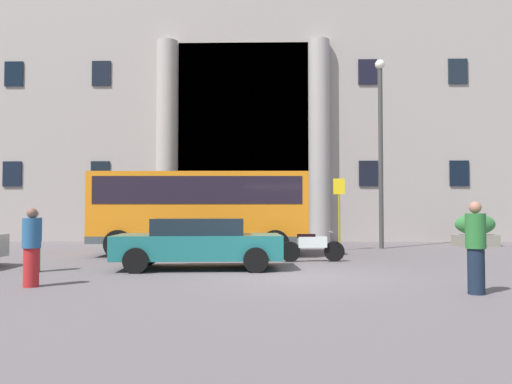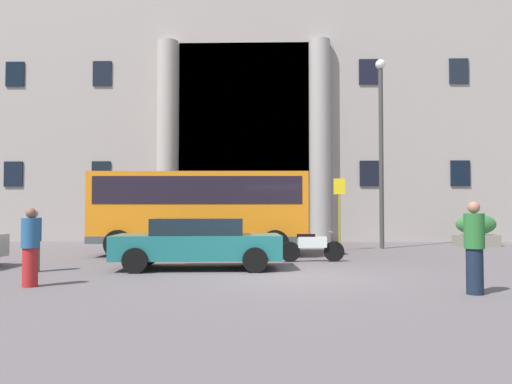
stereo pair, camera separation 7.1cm
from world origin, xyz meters
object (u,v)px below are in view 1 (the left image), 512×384
at_px(pedestrian_woman_with_bag, 31,247).
at_px(pedestrian_man_crossing, 34,241).
at_px(parked_estate_mid, 198,242).
at_px(motorcycle_far_end, 311,246).
at_px(bus_stop_sign, 339,206).
at_px(lamppost_plaza_centre, 381,138).
at_px(hedge_planter_east, 475,230).
at_px(hedge_planter_entrance_left, 275,229).
at_px(pedestrian_man_red_shirt, 476,247).
at_px(orange_minibus, 201,206).
at_px(hedge_planter_far_west, 190,229).

distance_m(pedestrian_woman_with_bag, pedestrian_man_crossing, 2.66).
xyz_separation_m(parked_estate_mid, motorcycle_far_end, (3.09, 1.92, -0.24)).
distance_m(bus_stop_sign, lamppost_plaza_centre, 3.47).
xyz_separation_m(hedge_planter_east, hedge_planter_entrance_left, (-8.54, 0.09, 0.07)).
bearing_deg(pedestrian_man_red_shirt, hedge_planter_east, 175.33).
height_order(bus_stop_sign, pedestrian_man_red_shirt, bus_stop_sign).
distance_m(pedestrian_man_red_shirt, lamppost_plaza_centre, 11.78).
xyz_separation_m(bus_stop_sign, pedestrian_woman_with_bag, (-7.44, -9.42, -0.90)).
xyz_separation_m(pedestrian_man_red_shirt, lamppost_plaza_centre, (0.76, 11.20, 3.58)).
distance_m(hedge_planter_entrance_left, motorcycle_far_end, 7.02).
height_order(orange_minibus, pedestrian_man_crossing, orange_minibus).
relative_size(parked_estate_mid, pedestrian_man_red_shirt, 2.60).
relative_size(orange_minibus, pedestrian_man_red_shirt, 4.26).
distance_m(bus_stop_sign, motorcycle_far_end, 4.67).
height_order(bus_stop_sign, hedge_planter_entrance_left, bus_stop_sign).
height_order(hedge_planter_east, pedestrian_man_red_shirt, pedestrian_man_red_shirt).
bearing_deg(parked_estate_mid, pedestrian_man_red_shirt, -39.31).
distance_m(hedge_planter_far_west, pedestrian_woman_with_bag, 12.79).
xyz_separation_m(bus_stop_sign, hedge_planter_east, (6.15, 2.60, -1.02)).
bearing_deg(pedestrian_man_crossing, hedge_planter_entrance_left, -15.45).
bearing_deg(orange_minibus, hedge_planter_far_west, 100.92).
xyz_separation_m(hedge_planter_entrance_left, lamppost_plaza_centre, (4.21, -1.61, 3.69)).
bearing_deg(motorcycle_far_end, hedge_planter_far_west, 117.01).
distance_m(pedestrian_woman_with_bag, lamppost_plaza_centre, 14.46).
height_order(motorcycle_far_end, pedestrian_man_red_shirt, pedestrian_man_red_shirt).
distance_m(orange_minibus, lamppost_plaza_centre, 8.01).
bearing_deg(pedestrian_man_red_shirt, parked_estate_mid, -108.02).
bearing_deg(orange_minibus, parked_estate_mid, -84.86).
height_order(hedge_planter_entrance_left, pedestrian_woman_with_bag, pedestrian_woman_with_bag).
relative_size(orange_minibus, hedge_planter_entrance_left, 4.39).
relative_size(bus_stop_sign, pedestrian_man_crossing, 1.77).
height_order(pedestrian_man_red_shirt, lamppost_plaza_centre, lamppost_plaza_centre).
bearing_deg(pedestrian_woman_with_bag, parked_estate_mid, 112.70).
relative_size(bus_stop_sign, hedge_planter_entrance_left, 1.67).
height_order(hedge_planter_east, pedestrian_man_crossing, pedestrian_man_crossing).
height_order(bus_stop_sign, pedestrian_woman_with_bag, bus_stop_sign).
bearing_deg(hedge_planter_entrance_left, bus_stop_sign, -48.43).
distance_m(orange_minibus, hedge_planter_entrance_left, 5.52).
bearing_deg(lamppost_plaza_centre, pedestrian_man_red_shirt, -93.90).
bearing_deg(pedestrian_man_red_shirt, orange_minibus, -125.87).
relative_size(hedge_planter_entrance_left, motorcycle_far_end, 0.85).
relative_size(parked_estate_mid, motorcycle_far_end, 2.28).
relative_size(motorcycle_far_end, pedestrian_man_crossing, 1.25).
bearing_deg(pedestrian_man_crossing, parked_estate_mid, -61.77).
relative_size(hedge_planter_east, lamppost_plaza_centre, 0.23).
bearing_deg(hedge_planter_east, pedestrian_woman_with_bag, -138.54).
bearing_deg(hedge_planter_east, hedge_planter_far_west, 176.70).
relative_size(hedge_planter_east, pedestrian_woman_with_bag, 1.13).
relative_size(orange_minibus, pedestrian_man_crossing, 4.66).
bearing_deg(pedestrian_man_red_shirt, motorcycle_far_end, -139.72).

